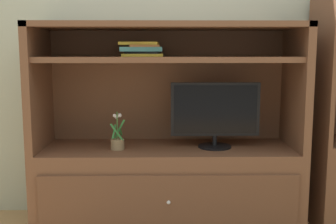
# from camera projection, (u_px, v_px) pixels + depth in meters

# --- Properties ---
(painted_rear_wall) EXTENTS (6.00, 0.10, 2.80)m
(painted_rear_wall) POSITION_uv_depth(u_px,v_px,m) (167.00, 26.00, 3.10)
(painted_rear_wall) COLOR #ADB29E
(painted_rear_wall) RESTS_ON ground_plane
(media_console) EXTENTS (1.78, 0.59, 1.40)m
(media_console) POSITION_uv_depth(u_px,v_px,m) (168.00, 163.00, 2.90)
(media_console) COLOR brown
(media_console) RESTS_ON ground_plane
(tv_monitor) EXTENTS (0.60, 0.23, 0.44)m
(tv_monitor) POSITION_uv_depth(u_px,v_px,m) (215.00, 113.00, 2.83)
(tv_monitor) COLOR black
(tv_monitor) RESTS_ON media_console
(potted_plant) EXTENTS (0.10, 0.11, 0.25)m
(potted_plant) POSITION_uv_depth(u_px,v_px,m) (118.00, 141.00, 2.80)
(potted_plant) COLOR #8C7251
(potted_plant) RESTS_ON media_console
(magazine_stack) EXTENTS (0.30, 0.32, 0.09)m
(magazine_stack) POSITION_uv_depth(u_px,v_px,m) (141.00, 49.00, 2.77)
(magazine_stack) COLOR gold
(magazine_stack) RESTS_ON media_console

